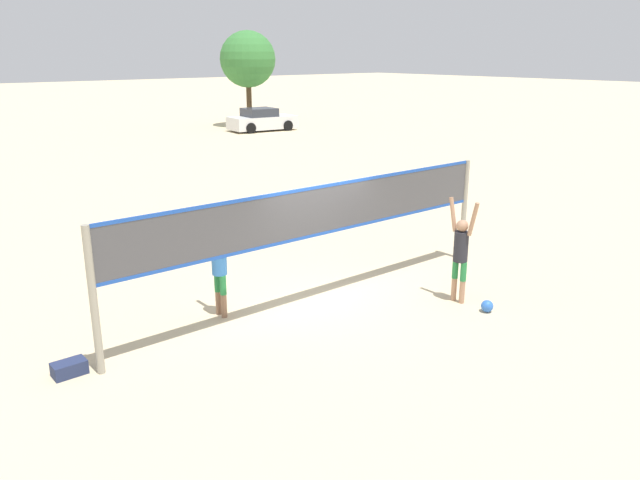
# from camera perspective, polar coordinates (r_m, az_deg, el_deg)

# --- Properties ---
(ground_plane) EXTENTS (200.00, 200.00, 0.00)m
(ground_plane) POSITION_cam_1_polar(r_m,az_deg,el_deg) (12.32, 0.00, -5.80)
(ground_plane) COLOR beige
(volleyball_net) EXTENTS (8.85, 0.12, 2.37)m
(volleyball_net) POSITION_cam_1_polar(r_m,az_deg,el_deg) (11.77, 0.00, 1.86)
(volleyball_net) COLOR gray
(volleyball_net) RESTS_ON ground_plane
(player_spiker) EXTENTS (0.28, 0.70, 2.07)m
(player_spiker) POSITION_cam_1_polar(r_m,az_deg,el_deg) (12.34, 12.75, -0.83)
(player_spiker) COLOR tan
(player_spiker) RESTS_ON ground_plane
(player_blocker) EXTENTS (0.28, 0.69, 2.02)m
(player_blocker) POSITION_cam_1_polar(r_m,az_deg,el_deg) (11.54, -9.21, -2.00)
(player_blocker) COLOR #8C664C
(player_blocker) RESTS_ON ground_plane
(volleyball) EXTENTS (0.23, 0.23, 0.23)m
(volleyball) POSITION_cam_1_polar(r_m,az_deg,el_deg) (12.30, 15.03, -5.86)
(volleyball) COLOR blue
(volleyball) RESTS_ON ground_plane
(gear_bag) EXTENTS (0.50, 0.30, 0.22)m
(gear_bag) POSITION_cam_1_polar(r_m,az_deg,el_deg) (10.44, -21.94, -10.82)
(gear_bag) COLOR navy
(gear_bag) RESTS_ON ground_plane
(parked_car_near) EXTENTS (4.35, 2.36, 1.40)m
(parked_car_near) POSITION_cam_1_polar(r_m,az_deg,el_deg) (39.73, -5.33, 10.83)
(parked_car_near) COLOR silver
(parked_car_near) RESTS_ON ground_plane
(tree_left_cluster) EXTENTS (3.58, 3.58, 6.08)m
(tree_left_cluster) POSITION_cam_1_polar(r_m,az_deg,el_deg) (42.06, -6.62, 16.08)
(tree_left_cluster) COLOR #4C3823
(tree_left_cluster) RESTS_ON ground_plane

